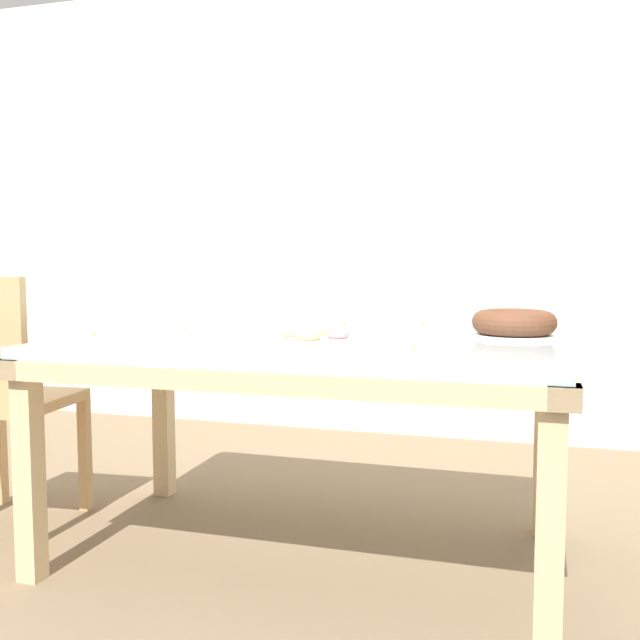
% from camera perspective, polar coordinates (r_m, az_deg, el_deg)
% --- Properties ---
extents(ground_plane, '(12.00, 12.00, 0.00)m').
position_cam_1_polar(ground_plane, '(2.55, -1.06, -18.24)').
color(ground_plane, '#7A664C').
extents(wall_back, '(8.00, 0.10, 2.60)m').
position_cam_1_polar(wall_back, '(4.08, 6.54, 9.12)').
color(wall_back, silver).
rests_on(wall_back, ground).
extents(dining_table, '(1.66, 0.97, 0.74)m').
position_cam_1_polar(dining_table, '(2.37, -1.09, -3.59)').
color(dining_table, silver).
rests_on(dining_table, ground).
extents(cake_chocolate_round, '(0.28, 0.28, 0.09)m').
position_cam_1_polar(cake_chocolate_round, '(2.48, 15.26, -0.30)').
color(cake_chocolate_round, white).
rests_on(cake_chocolate_round, dining_table).
extents(pastry_platter, '(0.32, 0.32, 0.04)m').
position_cam_1_polar(pastry_platter, '(2.30, -0.38, -1.38)').
color(pastry_platter, white).
rests_on(pastry_platter, dining_table).
extents(plate_stack, '(0.21, 0.21, 0.05)m').
position_cam_1_polar(plate_stack, '(2.83, -8.96, -0.00)').
color(plate_stack, white).
rests_on(plate_stack, dining_table).
extents(tealight_near_front, '(0.04, 0.04, 0.04)m').
position_cam_1_polar(tealight_near_front, '(2.00, 7.55, -2.46)').
color(tealight_near_front, silver).
rests_on(tealight_near_front, dining_table).
extents(tealight_left_edge, '(0.04, 0.04, 0.04)m').
position_cam_1_polar(tealight_left_edge, '(2.67, 1.96, -0.57)').
color(tealight_left_edge, silver).
rests_on(tealight_left_edge, dining_table).
extents(tealight_right_edge, '(0.04, 0.04, 0.04)m').
position_cam_1_polar(tealight_right_edge, '(2.43, -17.66, -1.35)').
color(tealight_right_edge, silver).
rests_on(tealight_right_edge, dining_table).
extents(tealight_centre, '(0.04, 0.04, 0.04)m').
position_cam_1_polar(tealight_centre, '(2.52, -10.72, -0.97)').
color(tealight_centre, silver).
rests_on(tealight_centre, dining_table).
extents(tealight_near_cakes, '(0.04, 0.04, 0.04)m').
position_cam_1_polar(tealight_near_cakes, '(2.64, 8.27, -0.67)').
color(tealight_near_cakes, silver).
rests_on(tealight_near_cakes, dining_table).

